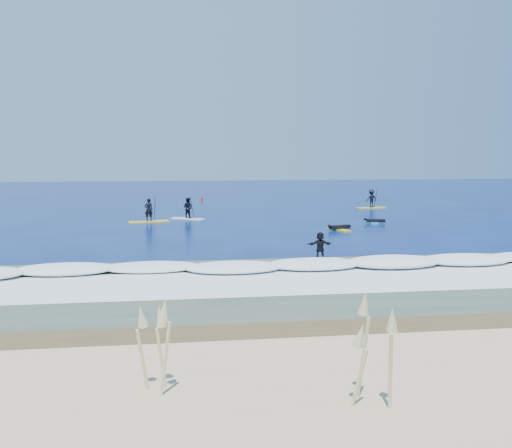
{
  "coord_description": "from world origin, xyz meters",
  "views": [
    {
      "loc": [
        -5.61,
        -37.22,
        5.66
      ],
      "look_at": [
        -0.14,
        2.82,
        0.6
      ],
      "focal_mm": 40.0,
      "sensor_mm": 36.0,
      "label": 1
    }
  ],
  "objects": [
    {
      "name": "dune",
      "position": [
        0.0,
        -27.0,
        0.0
      ],
      "size": [
        90.0,
        7.0,
        2.0
      ],
      "primitive_type": "cube",
      "color": "tan",
      "rests_on": "ground"
    },
    {
      "name": "wave_surfer",
      "position": [
        1.54,
        -9.14,
        0.85
      ],
      "size": [
        2.11,
        0.68,
        1.5
      ],
      "rotation": [
        0.0,
        0.0,
        0.05
      ],
      "color": "white",
      "rests_on": "breaking_wave"
    },
    {
      "name": "shallow_water",
      "position": [
        0.0,
        -14.0,
        0.01
      ],
      "size": [
        90.0,
        13.0,
        0.01
      ],
      "primitive_type": "cube",
      "color": "#334636",
      "rests_on": "ground"
    },
    {
      "name": "marker_buoy",
      "position": [
        -2.9,
        29.5,
        0.29
      ],
      "size": [
        0.27,
        0.27,
        0.66
      ],
      "rotation": [
        0.0,
        0.0,
        0.34
      ],
      "color": "red",
      "rests_on": "ground"
    },
    {
      "name": "dune_grass",
      "position": [
        0.0,
        -27.0,
        1.85
      ],
      "size": [
        40.0,
        4.0,
        1.7
      ],
      "primitive_type": null,
      "color": "#D2C681",
      "rests_on": "dune"
    },
    {
      "name": "ground",
      "position": [
        0.0,
        0.0,
        0.0
      ],
      "size": [
        160.0,
        160.0,
        0.0
      ],
      "primitive_type": "plane",
      "color": "#031441",
      "rests_on": "ground"
    },
    {
      "name": "prone_paddler_far",
      "position": [
        10.07,
        6.71,
        0.15
      ],
      "size": [
        1.7,
        2.23,
        0.45
      ],
      "rotation": [
        0.0,
        0.0,
        1.26
      ],
      "color": "#1B7BCB",
      "rests_on": "ground"
    },
    {
      "name": "whitewater",
      "position": [
        0.0,
        -13.0,
        0.0
      ],
      "size": [
        34.0,
        5.0,
        0.02
      ],
      "primitive_type": "cube",
      "color": "silver",
      "rests_on": "ground"
    },
    {
      "name": "wet_sand_strip",
      "position": [
        0.0,
        -21.5,
        0.0
      ],
      "size": [
        90.0,
        5.0,
        0.08
      ],
      "primitive_type": "cube",
      "color": "#453620",
      "rests_on": "ground"
    },
    {
      "name": "breaking_wave",
      "position": [
        0.0,
        -10.0,
        0.0
      ],
      "size": [
        40.0,
        6.0,
        0.3
      ],
      "primitive_type": "cube",
      "color": "white",
      "rests_on": "ground"
    },
    {
      "name": "sup_paddler_left",
      "position": [
        -8.04,
        9.88,
        0.72
      ],
      "size": [
        3.36,
        1.55,
        2.29
      ],
      "rotation": [
        0.0,
        0.0,
        0.23
      ],
      "color": "yellow",
      "rests_on": "ground"
    },
    {
      "name": "prone_paddler_near",
      "position": [
        6.05,
        3.12,
        0.17
      ],
      "size": [
        1.86,
        2.45,
        0.5
      ],
      "rotation": [
        0.0,
        0.0,
        1.89
      ],
      "color": "gold",
      "rests_on": "ground"
    },
    {
      "name": "sup_paddler_right",
      "position": [
        13.96,
        18.77,
        0.87
      ],
      "size": [
        3.27,
        1.41,
        2.23
      ],
      "rotation": [
        0.0,
        0.0,
        0.2
      ],
      "color": "yellow",
      "rests_on": "ground"
    },
    {
      "name": "sup_paddler_center",
      "position": [
        -4.83,
        11.55,
        0.8
      ],
      "size": [
        2.98,
        2.34,
        2.15
      ],
      "rotation": [
        0.0,
        0.0,
        -0.59
      ],
      "color": "silver",
      "rests_on": "ground"
    }
  ]
}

